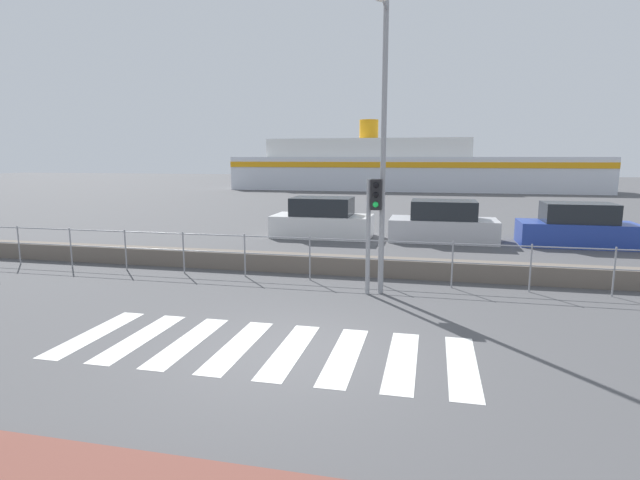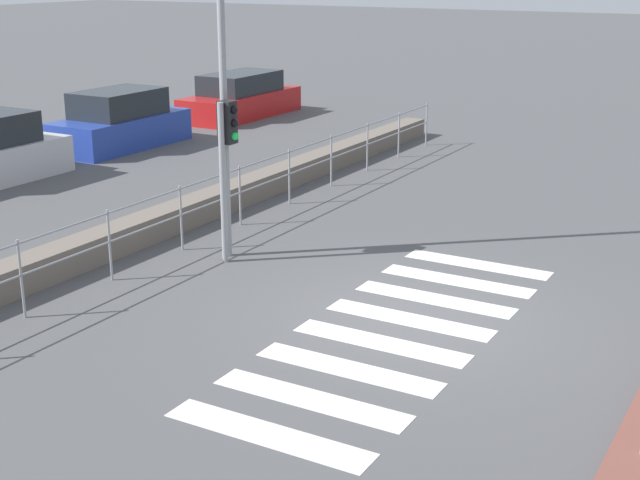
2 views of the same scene
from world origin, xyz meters
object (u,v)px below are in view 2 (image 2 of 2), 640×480
traffic_light_far (226,145)px  parked_car_blue (120,123)px  parked_car_red (241,98)px  streetlamp (233,16)px

traffic_light_far → parked_car_blue: (6.30, 7.98, -1.28)m
parked_car_blue → parked_car_red: 5.64m
streetlamp → parked_car_red: streetlamp is taller
traffic_light_far → streetlamp: (0.18, -0.08, 2.00)m
traffic_light_far → parked_car_blue: 10.25m
traffic_light_far → parked_car_red: bearing=33.8°
traffic_light_far → parked_car_red: traffic_light_far is taller
traffic_light_far → streetlamp: bearing=-24.6°
traffic_light_far → parked_car_red: size_ratio=0.57×
parked_car_blue → parked_car_red: bearing=-0.0°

